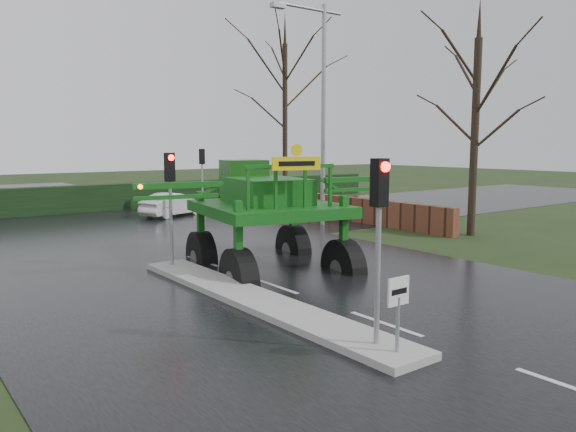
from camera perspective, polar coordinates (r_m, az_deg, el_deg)
ground at (r=12.19m, az=9.83°, el=-10.83°), size 140.00×140.00×0.00m
road_main at (r=20.16m, az=-11.38°, el=-3.62°), size 14.00×80.00×0.02m
road_cross at (r=25.63m, az=-17.19°, el=-1.48°), size 80.00×12.00×0.02m
median_island at (r=13.56m, az=-3.41°, el=-8.48°), size 1.20×10.00×0.16m
hedge_row at (r=33.14m, az=-21.95°, el=1.53°), size 44.00×0.90×1.50m
brick_wall at (r=30.68m, az=1.53°, el=1.36°), size 0.40×20.00×1.20m
keep_left_sign at (r=9.99m, az=11.13°, el=-8.58°), size 0.50×0.07×1.35m
traffic_signal_near at (r=10.02m, az=9.25°, el=0.45°), size 0.26×0.33×3.52m
traffic_signal_mid at (r=17.02m, az=-11.88°, el=3.16°), size 0.26×0.33×3.52m
traffic_signal_far at (r=31.69m, az=-8.73°, el=5.07°), size 0.26×0.33×3.52m
street_light_right at (r=26.06m, az=3.10°, el=12.17°), size 3.85×0.30×10.00m
tree_right_near at (r=24.38m, az=18.54°, el=10.27°), size 5.60×5.60×9.64m
tree_right_far at (r=36.11m, az=-0.31°, el=11.62°), size 7.00×7.00×12.05m
crop_sprayer at (r=15.45m, az=-5.42°, el=1.56°), size 8.33×5.89×4.72m
white_sedan at (r=30.15m, az=-11.57°, el=-0.04°), size 3.96×2.54×1.23m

